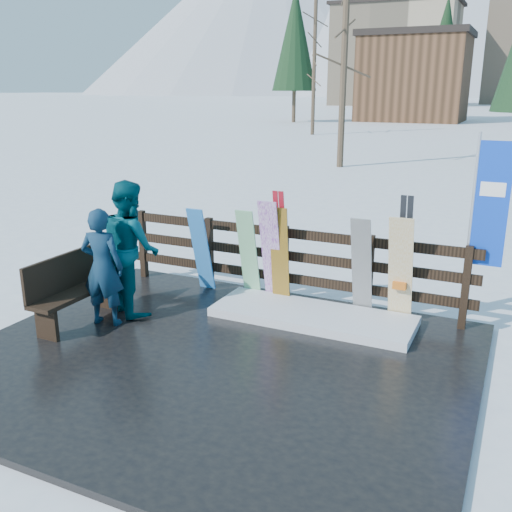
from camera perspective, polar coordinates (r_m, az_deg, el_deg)
The scene contains 16 objects.
ground at distance 7.03m, azimuth -4.22°, elevation -10.65°, with size 700.00×700.00×0.00m, color white.
deck at distance 7.01m, azimuth -4.23°, elevation -10.36°, with size 6.00×5.00×0.08m, color black.
fence at distance 8.60m, azimuth 2.86°, elevation -0.19°, with size 5.60×0.10×1.15m.
snow_patch at distance 8.04m, azimuth 5.66°, elevation -5.98°, with size 2.80×1.00×0.12m, color white.
bench at distance 8.17m, azimuth -17.82°, elevation -2.95°, with size 0.41×1.50×0.97m.
snowboard_0 at distance 8.98m, azimuth -5.50°, elevation 0.64°, with size 0.28×0.03×1.41m, color #2D7CD1.
snowboard_1 at distance 8.59m, azimuth -0.75°, elevation 0.14°, with size 0.28×0.03×1.45m, color silver.
snowboard_2 at distance 8.38m, azimuth 2.39°, elevation -0.03°, with size 0.27×0.03×1.50m, color orange.
snowboard_3 at distance 8.42m, azimuth 1.52°, elevation 0.39°, with size 0.29×0.03×1.61m, color white.
snowboard_4 at distance 8.01m, azimuth 10.52°, elevation -1.17°, with size 0.27×0.03×1.51m, color black.
snowboard_5 at distance 7.89m, azimuth 14.24°, elevation -1.44°, with size 0.32×0.03×1.56m, color white.
ski_pair_a at distance 8.41m, azimuth 2.54°, elevation 0.87°, with size 0.17×0.32×1.73m.
ski_pair_b at distance 7.91m, azimuth 14.58°, elevation -0.40°, with size 0.17×0.22×1.79m.
rental_flag at distance 7.84m, azimuth 22.00°, elevation 4.11°, with size 0.45×0.04×2.60m.
person_front at distance 7.93m, azimuth -15.10°, elevation -1.09°, with size 0.59×0.39×1.62m, color navy.
person_back at distance 8.26m, azimuth -12.44°, elevation 0.86°, with size 0.93×0.72×1.91m, color #034856.
Camera 1 is at (3.12, -5.43, 3.20)m, focal length 40.00 mm.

